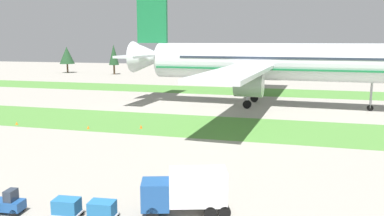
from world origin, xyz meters
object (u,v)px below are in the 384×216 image
(cargo_dolly_second, at_px, (102,209))
(ground_crew_loader, at_px, (199,185))
(baggage_tug, at_px, (8,203))
(cargo_dolly_lead, at_px, (67,207))
(taxiway_marker_1, at_px, (141,127))
(taxiway_marker_2, at_px, (88,127))
(airliner, at_px, (265,62))
(taxiway_marker_0, at_px, (17,123))
(catering_truck, at_px, (186,190))

(cargo_dolly_second, relative_size, ground_crew_loader, 1.34)
(baggage_tug, height_order, cargo_dolly_second, baggage_tug)
(cargo_dolly_lead, relative_size, taxiway_marker_1, 3.87)
(taxiway_marker_1, distance_m, taxiway_marker_2, 8.20)
(airliner, distance_m, taxiway_marker_0, 48.71)
(airliner, distance_m, taxiway_marker_1, 33.20)
(cargo_dolly_second, bearing_deg, taxiway_marker_1, 11.90)
(taxiway_marker_2, bearing_deg, baggage_tug, -71.81)
(catering_truck, height_order, ground_crew_loader, catering_truck)
(taxiway_marker_1, bearing_deg, taxiway_marker_0, -172.31)
(airliner, relative_size, ground_crew_loader, 42.75)
(cargo_dolly_lead, bearing_deg, airliner, -14.89)
(airliner, distance_m, ground_crew_loader, 51.97)
(ground_crew_loader, height_order, taxiway_marker_0, ground_crew_loader)
(catering_truck, bearing_deg, taxiway_marker_0, 37.95)
(baggage_tug, xyz_separation_m, taxiway_marker_2, (-9.58, 29.13, -0.56))
(taxiway_marker_2, bearing_deg, taxiway_marker_1, 17.31)
(taxiway_marker_0, bearing_deg, airliner, 39.10)
(taxiway_marker_1, bearing_deg, cargo_dolly_second, -72.64)
(cargo_dolly_second, relative_size, taxiway_marker_2, 4.65)
(cargo_dolly_second, height_order, taxiway_marker_1, cargo_dolly_second)
(taxiway_marker_0, height_order, taxiway_marker_2, taxiway_marker_2)
(cargo_dolly_second, bearing_deg, catering_truck, -67.72)
(taxiway_marker_2, bearing_deg, taxiway_marker_0, -178.43)
(airliner, xyz_separation_m, taxiway_marker_2, (-24.29, -29.83, -9.04))
(taxiway_marker_2, bearing_deg, ground_crew_loader, -42.63)
(baggage_tug, height_order, ground_crew_loader, baggage_tug)
(cargo_dolly_lead, relative_size, catering_truck, 0.32)
(catering_truck, bearing_deg, taxiway_marker_2, 25.18)
(cargo_dolly_lead, bearing_deg, baggage_tug, 90.00)
(baggage_tug, relative_size, taxiway_marker_2, 5.41)
(baggage_tug, distance_m, catering_truck, 14.25)
(catering_truck, bearing_deg, taxiway_marker_1, 11.67)
(cargo_dolly_lead, relative_size, cargo_dolly_second, 1.00)
(taxiway_marker_0, relative_size, taxiway_marker_2, 0.96)
(cargo_dolly_second, xyz_separation_m, catering_truck, (5.80, 3.05, 1.03))
(taxiway_marker_1, bearing_deg, baggage_tug, -86.84)
(baggage_tug, relative_size, taxiway_marker_0, 5.62)
(airliner, relative_size, baggage_tug, 27.43)
(cargo_dolly_second, xyz_separation_m, taxiway_marker_0, (-30.32, 28.03, -0.68))
(cargo_dolly_second, relative_size, taxiway_marker_0, 4.83)
(airliner, xyz_separation_m, catering_truck, (-1.03, -55.16, -7.34))
(taxiway_marker_1, bearing_deg, airliner, 58.99)
(baggage_tug, bearing_deg, taxiway_marker_0, 32.48)
(airliner, xyz_separation_m, ground_crew_loader, (-0.99, -51.29, -8.34))
(taxiway_marker_0, bearing_deg, ground_crew_loader, -30.27)
(catering_truck, xyz_separation_m, taxiway_marker_1, (-15.43, 27.77, -1.65))
(ground_crew_loader, relative_size, taxiway_marker_0, 3.60)
(taxiway_marker_0, distance_m, taxiway_marker_1, 20.87)
(baggage_tug, relative_size, catering_truck, 0.37)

